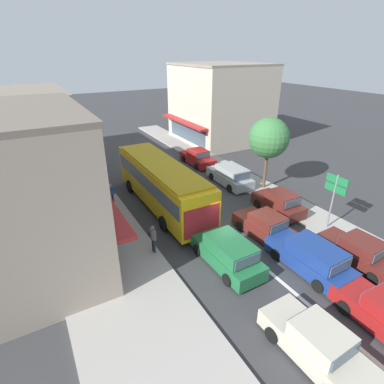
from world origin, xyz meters
name	(u,v)px	position (x,y,z in m)	size (l,w,h in m)	color
ground_plane	(223,233)	(0.00, 0.00, 0.00)	(140.00, 140.00, 0.00)	#353538
lane_centre_line	(191,206)	(0.00, 4.00, 0.00)	(0.20, 28.00, 0.01)	silver
sidewalk_left	(88,216)	(-6.80, 6.00, 0.07)	(5.20, 44.00, 0.14)	#A39E96
kerb_right	(243,179)	(6.20, 6.00, 0.06)	(2.80, 44.00, 0.12)	#A39E96
shopfront_corner_near	(18,198)	(-10.18, 2.12, 3.95)	(7.62, 8.63, 7.91)	gray
shopfront_mid_block	(14,151)	(-10.18, 10.60, 3.86)	(8.50, 8.10, 7.73)	#B2A38E
shopfront_far_end	(14,130)	(-10.18, 19.33, 3.39)	(7.97, 8.59, 6.79)	gray
building_right_far	(220,103)	(11.48, 17.59, 4.36)	(9.96, 10.05, 8.74)	beige
city_bus	(161,182)	(-1.79, 4.98, 1.88)	(2.76, 10.86, 3.23)	yellow
sedan_adjacent_lane_lead	(317,344)	(-1.79, -8.36, 0.66)	(1.97, 4.24, 1.47)	#B7B29E
wagon_queue_gap_filler	(311,258)	(1.85, -4.92, 0.75)	(1.98, 4.52, 1.58)	navy
wagon_behind_bus_mid	(227,253)	(-1.56, -2.54, 0.75)	(2.01, 4.53, 1.58)	#1E6638
sedan_queue_far_back	(266,227)	(1.95, -1.55, 0.66)	(2.04, 4.27, 1.47)	#561E19
parked_sedan_kerb_front	(359,253)	(4.43, -5.79, 0.66)	(2.02, 4.26, 1.47)	#561E19
parked_hatchback_kerb_second	(279,203)	(4.73, 0.27, 0.71)	(1.86, 3.72, 1.54)	#561E19
parked_wagon_kerb_third	(230,176)	(4.65, 5.76, 0.75)	(2.02, 4.54, 1.58)	#9EA3A8
parked_sedan_kerb_rear	(198,158)	(4.71, 11.17, 0.66)	(1.94, 4.22, 1.47)	maroon
traffic_light_downstreet	(88,130)	(-3.83, 18.18, 2.85)	(0.33, 0.24, 4.20)	gray
directional_road_sign	(335,189)	(5.88, -2.78, 2.70)	(0.10, 1.40, 3.60)	gray
street_tree_right	(269,138)	(6.50, 3.74, 4.12)	(3.04, 3.04, 5.66)	brown
pedestrian_with_handbag_near	(153,237)	(-4.47, 0.17, 1.07)	(0.25, 0.65, 1.63)	#232838
pedestrian_browsing_midblock	(111,193)	(-4.96, 6.61, 1.07)	(0.56, 0.30, 1.63)	#333338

